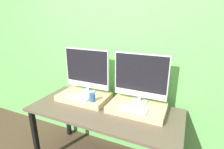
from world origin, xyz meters
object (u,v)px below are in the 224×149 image
Objects in this scene: mug at (92,98)px; monitor_right at (141,77)px; keyboard_right at (134,110)px; keyboard_left at (78,98)px; monitor_left at (87,70)px.

monitor_right reaches higher than mug.
monitor_right is 2.06× the size of keyboard_right.
keyboard_left and keyboard_right have the same top height.
monitor_right is (0.49, 0.22, 0.25)m from mug.
monitor_right is 0.36m from keyboard_right.
monitor_left is 2.06× the size of keyboard_left.
monitor_right is (0.69, 0.00, 0.00)m from monitor_left.
monitor_left is at bearing 162.55° from keyboard_right.
mug is at bearing -47.85° from monitor_left.
keyboard_right is (0.69, -0.22, -0.28)m from monitor_left.
keyboard_left is 0.77m from monitor_right.
mug is at bearing -156.28° from monitor_right.
monitor_left reaches higher than mug.
monitor_left is 0.38m from mug.
keyboard_right is (0.69, 0.00, 0.00)m from keyboard_left.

